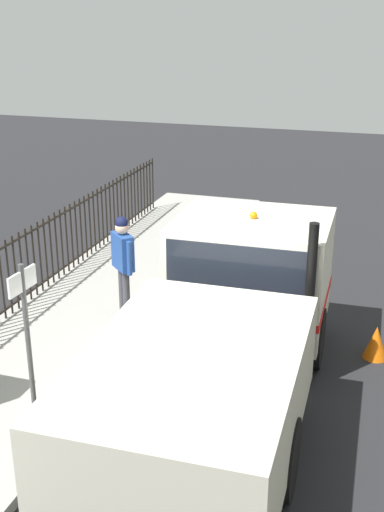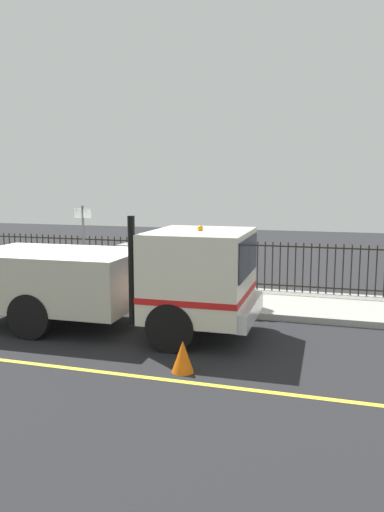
{
  "view_description": "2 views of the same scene",
  "coord_description": "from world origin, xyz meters",
  "px_view_note": "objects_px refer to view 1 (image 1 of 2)",
  "views": [
    {
      "loc": [
        -2.24,
        6.75,
        5.23
      ],
      "look_at": [
        0.82,
        -2.82,
        1.47
      ],
      "focal_mm": 45.59,
      "sensor_mm": 36.0,
      "label": 1
    },
    {
      "loc": [
        -9.95,
        -5.49,
        3.2
      ],
      "look_at": [
        0.58,
        -2.31,
        1.59
      ],
      "focal_mm": 34.71,
      "sensor_mm": 36.0,
      "label": 2
    }
  ],
  "objects_px": {
    "worker_standing": "(123,255)",
    "street_sign": "(28,341)",
    "traffic_cone": "(376,342)",
    "work_truck": "(229,319)"
  },
  "relations": [
    {
      "from": "traffic_cone",
      "to": "street_sign",
      "type": "relative_size",
      "value": 0.22
    },
    {
      "from": "traffic_cone",
      "to": "street_sign",
      "type": "xyz_separation_m",
      "value": [
        3.82,
        3.97,
        1.42
      ]
    },
    {
      "from": "work_truck",
      "to": "traffic_cone",
      "type": "xyz_separation_m",
      "value": [
        -1.98,
        -1.83,
        -0.97
      ]
    },
    {
      "from": "traffic_cone",
      "to": "work_truck",
      "type": "bearing_deg",
      "value": 42.67
    },
    {
      "from": "work_truck",
      "to": "worker_standing",
      "type": "relative_size",
      "value": 3.55
    },
    {
      "from": "work_truck",
      "to": "worker_standing",
      "type": "xyz_separation_m",
      "value": [
        2.4,
        -1.84,
        0.03
      ]
    },
    {
      "from": "worker_standing",
      "to": "street_sign",
      "type": "xyz_separation_m",
      "value": [
        -0.56,
        3.98,
        0.43
      ]
    },
    {
      "from": "work_truck",
      "to": "street_sign",
      "type": "height_order",
      "value": "street_sign"
    },
    {
      "from": "worker_standing",
      "to": "street_sign",
      "type": "bearing_deg",
      "value": -38.11
    },
    {
      "from": "worker_standing",
      "to": "traffic_cone",
      "type": "height_order",
      "value": "worker_standing"
    }
  ]
}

